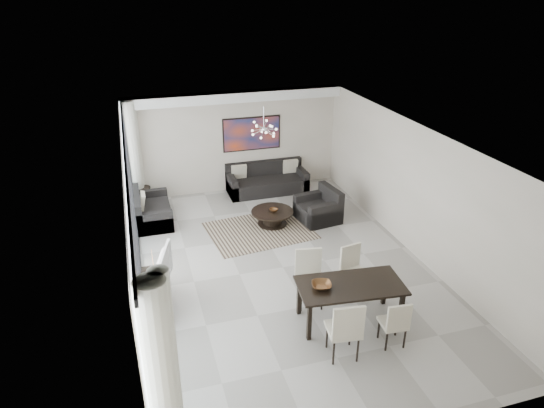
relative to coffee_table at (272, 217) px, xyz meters
name	(u,v)px	position (x,y,z in m)	size (l,w,h in m)	color
room_shell	(305,204)	(0.10, -2.01, 1.24)	(6.00, 9.00, 2.90)	#A8A39B
window_wall	(139,224)	(-3.22, -2.01, 1.26)	(0.37, 8.95, 2.90)	silver
soffit	(235,97)	(-0.37, 2.29, 2.56)	(5.98, 0.40, 0.26)	white
painting	(252,134)	(0.13, 2.46, 1.44)	(1.68, 0.04, 0.98)	#C2401A
chandelier	(264,129)	(-0.07, 0.49, 2.14)	(0.66, 0.66, 0.71)	silver
rug	(260,230)	(-0.40, -0.25, -0.20)	(2.45, 1.89, 0.01)	black
coffee_table	(272,217)	(0.00, 0.00, 0.00)	(1.06, 1.06, 0.37)	black
bowl_coffee	(274,210)	(0.03, -0.03, 0.20)	(0.22, 0.22, 0.07)	brown
sofa_main	(267,182)	(0.46, 2.07, 0.07)	(2.28, 0.93, 0.83)	black
loveseat	(151,212)	(-2.91, 1.04, 0.06)	(0.89, 1.59, 0.79)	black
armchair	(319,209)	(1.23, -0.10, 0.08)	(1.07, 1.12, 0.84)	black
side_table	(144,193)	(-3.02, 2.09, 0.15)	(0.39, 0.39, 0.53)	black
tv_console	(153,296)	(-3.13, -2.60, 0.02)	(0.41, 1.47, 0.46)	black
television	(159,269)	(-2.97, -2.58, 0.58)	(1.14, 0.15, 0.65)	gray
dining_table	(350,288)	(0.21, -4.04, 0.48)	(1.96, 1.12, 0.78)	black
dining_chair_sw	(346,327)	(-0.28, -4.93, 0.43)	(0.57, 0.57, 1.11)	beige
dining_chair_se	(396,321)	(0.65, -4.89, 0.30)	(0.45, 0.45, 0.90)	beige
dining_chair_nw	(309,273)	(-0.27, -3.28, 0.42)	(0.58, 0.58, 1.09)	beige
dining_chair_ne	(353,266)	(0.67, -3.20, 0.36)	(0.53, 0.53, 0.98)	beige
bowl_dining	(321,285)	(-0.31, -3.98, 0.61)	(0.34, 0.34, 0.08)	brown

